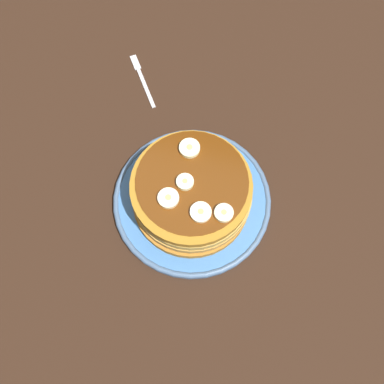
{
  "coord_description": "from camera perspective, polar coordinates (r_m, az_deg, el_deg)",
  "views": [
    {
      "loc": [
        5.33,
        -23.28,
        65.23
      ],
      "look_at": [
        0.0,
        0.0,
        4.46
      ],
      "focal_mm": 37.73,
      "sensor_mm": 36.0,
      "label": 1
    }
  ],
  "objects": [
    {
      "name": "ground_plane",
      "position": [
        0.71,
        0.0,
        -1.76
      ],
      "size": [
        140.0,
        140.0,
        3.0
      ],
      "primitive_type": "cube",
      "color": "black"
    },
    {
      "name": "plate",
      "position": [
        0.69,
        0.0,
        -1.09
      ],
      "size": [
        26.79,
        26.79,
        1.65
      ],
      "color": "#3F72B2",
      "rests_on": "ground_plane"
    },
    {
      "name": "pancake_stack",
      "position": [
        0.65,
        -0.13,
        0.1
      ],
      "size": [
        20.05,
        20.14,
        7.69
      ],
      "color": "#A56A26",
      "rests_on": "plate"
    },
    {
      "name": "banana_slice_0",
      "position": [
        0.61,
        -1.0,
        1.4
      ],
      "size": [
        2.67,
        2.67,
        1.0
      ],
      "color": "#F0F2BA",
      "rests_on": "pancake_stack"
    },
    {
      "name": "banana_slice_1",
      "position": [
        0.63,
        -0.35,
        6.19
      ],
      "size": [
        3.28,
        3.28,
        0.96
      ],
      "color": "#F4F4BA",
      "rests_on": "pancake_stack"
    },
    {
      "name": "banana_slice_2",
      "position": [
        0.6,
        -3.36,
        -0.9
      ],
      "size": [
        3.21,
        3.21,
        0.94
      ],
      "color": "#F7EABA",
      "rests_on": "pancake_stack"
    },
    {
      "name": "banana_slice_3",
      "position": [
        0.59,
        1.23,
        -2.9
      ],
      "size": [
        3.18,
        3.18,
        0.91
      ],
      "color": "#FCF1C6",
      "rests_on": "pancake_stack"
    },
    {
      "name": "banana_slice_4",
      "position": [
        0.59,
        4.51,
        -2.99
      ],
      "size": [
        2.84,
        2.84,
        0.98
      ],
      "color": "beige",
      "rests_on": "pancake_stack"
    },
    {
      "name": "fork",
      "position": [
        0.82,
        -7.14,
        15.8
      ],
      "size": [
        8.07,
        11.33,
        0.5
      ],
      "color": "silver",
      "rests_on": "ground_plane"
    }
  ]
}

